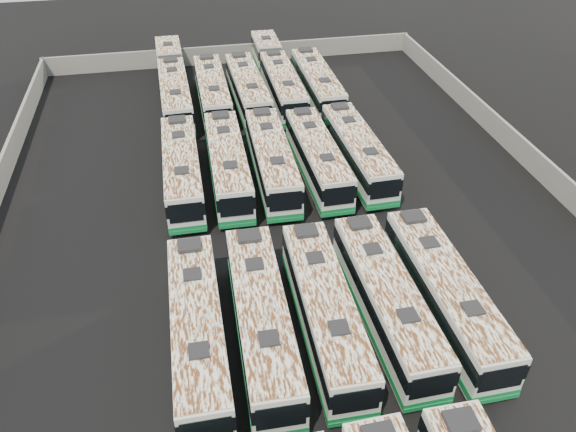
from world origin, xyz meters
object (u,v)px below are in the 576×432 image
object	(u,v)px
bus_back_far_left	(173,82)
bus_back_far_right	(317,84)
bus_midback_right	(317,157)
bus_back_center	(248,90)
bus_midback_far_right	(358,151)
bus_back_right	(277,74)
bus_midfront_left	(262,319)
bus_back_left	(212,92)
bus_midfront_far_right	(445,293)
bus_midback_left	(228,164)
bus_midback_center	(272,160)
bus_midback_far_left	(182,169)
bus_midfront_center	(325,310)
bus_midfront_right	(386,300)
bus_midfront_far_left	(198,330)

from	to	relation	value
bus_back_far_left	bus_back_far_right	size ratio (longest dim) A/B	1.55
bus_midback_right	bus_back_center	bearing A→B (deg)	103.59
bus_midback_far_right	bus_back_right	xyz separation A→B (m)	(-3.67, 18.25, 0.01)
bus_midfront_left	bus_back_left	bearing A→B (deg)	91.15
bus_back_center	bus_midfront_far_right	bearing A→B (deg)	-78.35
bus_midback_left	bus_midback_center	distance (m)	3.69
bus_midback_center	bus_back_far_left	world-z (taller)	bus_midback_center
bus_midback_far_left	bus_midfront_center	bearing A→B (deg)	-66.92
bus_midback_far_right	bus_back_left	distance (m)	18.55
bus_midback_far_left	bus_back_right	xyz separation A→B (m)	(11.28, 18.26, -0.02)
bus_midfront_right	bus_midback_far_left	distance (m)	20.88
bus_midfront_far_right	bus_back_far_left	xyz separation A→B (m)	(-15.04, 36.05, -0.01)
bus_midback_far_left	bus_midback_far_right	distance (m)	14.95
bus_midback_center	bus_back_left	distance (m)	15.29
bus_midfront_far_right	bus_midback_far_left	bearing A→B (deg)	129.77
bus_midfront_right	bus_midback_center	world-z (taller)	bus_midback_center
bus_midfront_center	bus_midback_far_right	xyz separation A→B (m)	(7.47, 17.67, -0.01)
bus_midback_center	bus_midfront_right	bearing A→B (deg)	-76.27
bus_midfront_far_right	bus_back_center	size ratio (longest dim) A/B	1.00
bus_midback_center	bus_back_far_left	bearing A→B (deg)	113.64
bus_midfront_right	bus_back_center	size ratio (longest dim) A/B	0.99
bus_midfront_right	bus_midback_right	size ratio (longest dim) A/B	1.02
bus_midfront_left	bus_midback_far_left	xyz separation A→B (m)	(-3.71, 17.67, -0.02)
bus_midfront_center	bus_back_left	world-z (taller)	bus_back_left
bus_midback_left	bus_back_center	xyz separation A→B (m)	(3.76, 14.60, -0.01)
bus_midfront_center	bus_midback_right	world-z (taller)	bus_midfront_center
bus_midback_center	bus_back_far_right	bearing A→B (deg)	64.15
bus_midfront_center	bus_back_far_right	bearing A→B (deg)	78.05
bus_midfront_far_left	bus_back_far_left	distance (m)	36.05
bus_midback_center	bus_back_right	distance (m)	18.65
bus_back_center	bus_back_right	world-z (taller)	bus_back_center
bus_midback_left	bus_midback_right	world-z (taller)	bus_midback_left
bus_midback_left	bus_back_center	world-z (taller)	bus_midback_left
bus_midfront_far_left	bus_back_center	size ratio (longest dim) A/B	0.99
bus_midback_left	bus_back_left	distance (m)	14.80
bus_midfront_far_left	bus_back_left	xyz separation A→B (m)	(3.80, 32.61, -0.00)
bus_midback_center	bus_back_center	world-z (taller)	bus_midback_center
bus_midfront_right	bus_back_right	bearing A→B (deg)	89.23
bus_midback_right	bus_back_far_right	distance (m)	15.27
bus_midback_right	bus_back_far_right	size ratio (longest dim) A/B	0.97
bus_midback_center	bus_back_far_right	distance (m)	16.44
bus_midfront_far_left	bus_midfront_right	world-z (taller)	bus_midfront_far_left
bus_back_left	bus_midfront_far_left	bearing A→B (deg)	-96.78
bus_midback_left	bus_back_far_left	world-z (taller)	bus_midback_left
bus_midfront_far_right	bus_midback_center	xyz separation A→B (m)	(-7.54, 17.76, -0.00)
bus_midfront_center	bus_back_right	bearing A→B (deg)	85.05
bus_midfront_far_right	bus_back_far_right	world-z (taller)	bus_back_far_right
bus_back_center	bus_midback_far_left	bearing A→B (deg)	-118.46
bus_back_left	bus_back_right	world-z (taller)	bus_back_left
bus_back_left	bus_back_center	world-z (taller)	bus_back_center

